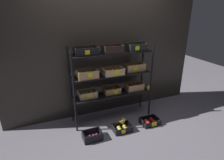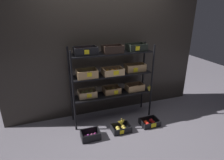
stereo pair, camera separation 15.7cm
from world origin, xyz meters
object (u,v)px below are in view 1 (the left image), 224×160
at_px(crate_ground_apple_red, 150,122).
at_px(banana_bunch_loose, 123,122).
at_px(display_rack, 112,73).
at_px(crate_ground_plum, 92,136).
at_px(crate_ground_apple_gold, 122,128).

bearing_deg(crate_ground_apple_red, banana_bunch_loose, -179.87).
height_order(display_rack, crate_ground_plum, display_rack).
bearing_deg(crate_ground_apple_gold, crate_ground_plum, -178.35).
bearing_deg(banana_bunch_loose, crate_ground_plum, -178.68).
xyz_separation_m(crate_ground_plum, banana_bunch_loose, (0.55, 0.01, 0.12)).
distance_m(crate_ground_apple_gold, crate_ground_apple_red, 0.56).
distance_m(display_rack, crate_ground_apple_gold, 0.98).
height_order(display_rack, crate_ground_apple_red, display_rack).
height_order(crate_ground_apple_red, banana_bunch_loose, banana_bunch_loose).
bearing_deg(crate_ground_apple_gold, display_rack, 90.79).
bearing_deg(crate_ground_apple_red, crate_ground_plum, -179.28).
relative_size(display_rack, crate_ground_apple_red, 4.75).
height_order(crate_ground_plum, crate_ground_apple_red, crate_ground_plum).
xyz_separation_m(crate_ground_apple_red, banana_bunch_loose, (-0.55, -0.00, 0.13)).
height_order(display_rack, banana_bunch_loose, display_rack).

